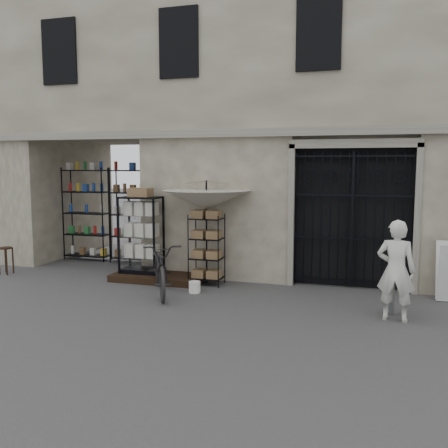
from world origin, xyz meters
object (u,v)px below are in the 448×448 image
(white_bucket, at_px, (195,287))
(bicycle, at_px, (161,294))
(steel_bollard, at_px, (390,292))
(shopkeeper, at_px, (394,320))
(wooden_stool, at_px, (6,260))
(wire_rack, at_px, (207,250))
(market_umbrella, at_px, (206,195))
(display_cabinet, at_px, (141,239))

(white_bucket, distance_m, bicycle, 0.69)
(steel_bollard, relative_size, shopkeeper, 0.47)
(wooden_stool, relative_size, steel_bollard, 0.80)
(wire_rack, relative_size, shopkeeper, 0.90)
(wire_rack, height_order, steel_bollard, wire_rack)
(wooden_stool, bearing_deg, market_umbrella, 6.12)
(market_umbrella, bearing_deg, white_bucket, -87.85)
(bicycle, xyz_separation_m, shopkeeper, (4.43, -0.46, 0.00))
(market_umbrella, distance_m, shopkeeper, 4.58)
(display_cabinet, relative_size, wooden_stool, 2.92)
(bicycle, bearing_deg, wire_rack, 29.52)
(display_cabinet, distance_m, wire_rack, 1.59)
(white_bucket, relative_size, bicycle, 0.12)
(display_cabinet, xyz_separation_m, wooden_stool, (-3.30, -0.46, -0.59))
(display_cabinet, relative_size, bicycle, 0.92)
(market_umbrella, relative_size, shopkeeper, 1.59)
(wire_rack, bearing_deg, shopkeeper, -13.15)
(market_umbrella, bearing_deg, shopkeeper, -22.52)
(wire_rack, height_order, wooden_stool, wire_rack)
(market_umbrella, distance_m, wooden_stool, 5.12)
(bicycle, bearing_deg, market_umbrella, 34.27)
(market_umbrella, bearing_deg, display_cabinet, -177.70)
(white_bucket, height_order, wooden_stool, wooden_stool)
(wire_rack, distance_m, shopkeeper, 4.13)
(white_bucket, bearing_deg, market_umbrella, 92.15)
(display_cabinet, xyz_separation_m, shopkeeper, (5.37, -1.53, -0.92))
(market_umbrella, distance_m, steel_bollard, 4.27)
(wire_rack, relative_size, bicycle, 0.75)
(wire_rack, distance_m, market_umbrella, 1.20)
(display_cabinet, height_order, bicycle, display_cabinet)
(white_bucket, height_order, shopkeeper, white_bucket)
(white_bucket, xyz_separation_m, wooden_stool, (-4.87, 0.34, 0.22))
(display_cabinet, bearing_deg, shopkeeper, -6.50)
(shopkeeper, bearing_deg, white_bucket, -2.59)
(wooden_stool, xyz_separation_m, steel_bollard, (8.61, -0.77, 0.06))
(shopkeeper, bearing_deg, wire_rack, -12.75)
(bicycle, xyz_separation_m, steel_bollard, (4.36, -0.16, 0.40))
(wire_rack, xyz_separation_m, white_bucket, (-0.01, -0.73, -0.63))
(bicycle, height_order, wooden_stool, bicycle)
(display_cabinet, xyz_separation_m, steel_bollard, (5.31, -1.23, -0.52))
(display_cabinet, relative_size, white_bucket, 7.85)
(display_cabinet, bearing_deg, steel_bollard, -3.66)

